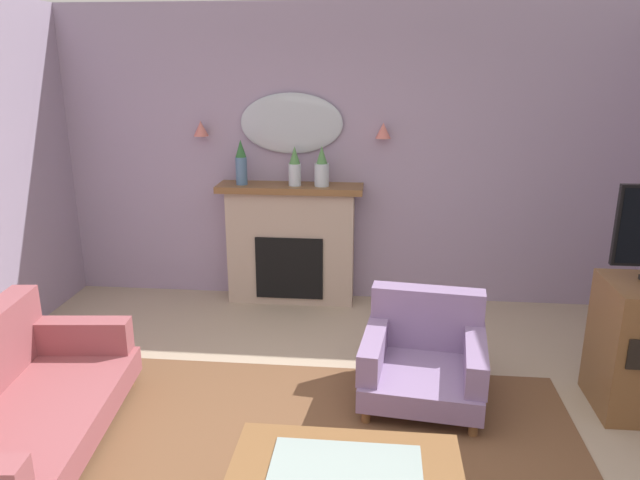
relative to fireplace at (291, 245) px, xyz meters
name	(u,v)px	position (x,y,z in m)	size (l,w,h in m)	color
wall_back	(348,157)	(0.53, 0.22, 0.82)	(6.47, 0.10, 2.78)	#9E8CA8
patterned_rug	(320,471)	(0.53, -2.53, -0.56)	(3.20, 2.40, 0.01)	brown
fireplace	(291,245)	(0.00, 0.00, 0.00)	(1.36, 0.36, 1.16)	tan
mantel_vase_centre	(241,163)	(-0.45, -0.03, 0.79)	(0.11, 0.11, 0.42)	#4C7093
mantel_vase_left	(295,167)	(0.05, -0.03, 0.76)	(0.12, 0.12, 0.36)	silver
mantel_vase_right	(322,169)	(0.30, -0.03, 0.75)	(0.13, 0.13, 0.37)	silver
wall_mirror	(291,123)	(0.00, 0.14, 1.14)	(0.96, 0.06, 0.56)	#B2BCC6
wall_sconce_left	(201,128)	(-0.85, 0.09, 1.09)	(0.14, 0.14, 0.14)	#D17066
wall_sconce_right	(383,131)	(0.85, 0.09, 1.09)	(0.14, 0.14, 0.14)	#D17066
coffee_table	(346,476)	(0.70, -3.04, -0.19)	(1.10, 0.60, 0.45)	brown
floral_couch	(8,407)	(-1.32, -2.54, -0.25)	(1.02, 1.79, 0.76)	#934C51
armchair_near_fireplace	(424,355)	(1.17, -1.62, -0.27)	(0.90, 0.91, 0.71)	gray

